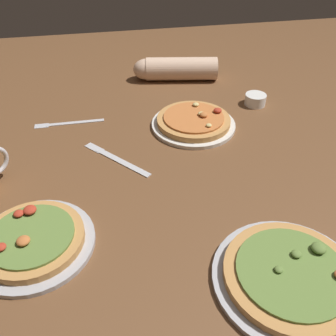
{
  "coord_description": "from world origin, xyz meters",
  "views": [
    {
      "loc": [
        -0.14,
        -0.75,
        0.62
      ],
      "look_at": [
        0.0,
        0.0,
        0.02
      ],
      "focal_mm": 39.44,
      "sensor_mm": 36.0,
      "label": 1
    }
  ],
  "objects_px": {
    "pizza_plate_near": "(291,276)",
    "ramekin_butter": "(255,100)",
    "pizza_plate_far": "(194,122)",
    "fork_left": "(68,123)",
    "diner_arm": "(173,69)",
    "knife_right": "(116,159)",
    "pizza_plate_side": "(33,240)"
  },
  "relations": [
    {
      "from": "pizza_plate_far",
      "to": "pizza_plate_side",
      "type": "distance_m",
      "value": 0.61
    },
    {
      "from": "pizza_plate_near",
      "to": "pizza_plate_side",
      "type": "xyz_separation_m",
      "value": [
        -0.5,
        0.19,
        -0.0
      ]
    },
    {
      "from": "pizza_plate_far",
      "to": "knife_right",
      "type": "height_order",
      "value": "pizza_plate_far"
    },
    {
      "from": "pizza_plate_far",
      "to": "diner_arm",
      "type": "distance_m",
      "value": 0.36
    },
    {
      "from": "fork_left",
      "to": "diner_arm",
      "type": "relative_size",
      "value": 0.67
    },
    {
      "from": "ramekin_butter",
      "to": "pizza_plate_near",
      "type": "bearing_deg",
      "value": -106.12
    },
    {
      "from": "ramekin_butter",
      "to": "knife_right",
      "type": "relative_size",
      "value": 0.37
    },
    {
      "from": "pizza_plate_near",
      "to": "pizza_plate_side",
      "type": "height_order",
      "value": "same"
    },
    {
      "from": "knife_right",
      "to": "pizza_plate_side",
      "type": "bearing_deg",
      "value": -125.57
    },
    {
      "from": "pizza_plate_side",
      "to": "diner_arm",
      "type": "xyz_separation_m",
      "value": [
        0.46,
        0.76,
        0.03
      ]
    },
    {
      "from": "pizza_plate_side",
      "to": "fork_left",
      "type": "bearing_deg",
      "value": 83.12
    },
    {
      "from": "pizza_plate_side",
      "to": "ramekin_butter",
      "type": "bearing_deg",
      "value": 35.95
    },
    {
      "from": "pizza_plate_far",
      "to": "pizza_plate_side",
      "type": "relative_size",
      "value": 1.02
    },
    {
      "from": "pizza_plate_far",
      "to": "ramekin_butter",
      "type": "height_order",
      "value": "pizza_plate_far"
    },
    {
      "from": "ramekin_butter",
      "to": "fork_left",
      "type": "distance_m",
      "value": 0.64
    },
    {
      "from": "pizza_plate_far",
      "to": "fork_left",
      "type": "height_order",
      "value": "pizza_plate_far"
    },
    {
      "from": "pizza_plate_near",
      "to": "knife_right",
      "type": "xyz_separation_m",
      "value": [
        -0.3,
        0.46,
        -0.01
      ]
    },
    {
      "from": "pizza_plate_near",
      "to": "pizza_plate_far",
      "type": "height_order",
      "value": "pizza_plate_near"
    },
    {
      "from": "pizza_plate_far",
      "to": "fork_left",
      "type": "relative_size",
      "value": 1.21
    },
    {
      "from": "pizza_plate_far",
      "to": "diner_arm",
      "type": "height_order",
      "value": "diner_arm"
    },
    {
      "from": "fork_left",
      "to": "ramekin_butter",
      "type": "bearing_deg",
      "value": 0.81
    },
    {
      "from": "pizza_plate_far",
      "to": "diner_arm",
      "type": "relative_size",
      "value": 0.81
    },
    {
      "from": "pizza_plate_near",
      "to": "pizza_plate_far",
      "type": "bearing_deg",
      "value": 94.26
    },
    {
      "from": "fork_left",
      "to": "pizza_plate_side",
      "type": "bearing_deg",
      "value": -96.88
    },
    {
      "from": "pizza_plate_near",
      "to": "fork_left",
      "type": "bearing_deg",
      "value": 122.59
    },
    {
      "from": "fork_left",
      "to": "pizza_plate_far",
      "type": "bearing_deg",
      "value": -12.99
    },
    {
      "from": "pizza_plate_far",
      "to": "pizza_plate_side",
      "type": "xyz_separation_m",
      "value": [
        -0.45,
        -0.41,
        -0.0
      ]
    },
    {
      "from": "pizza_plate_near",
      "to": "ramekin_butter",
      "type": "distance_m",
      "value": 0.72
    },
    {
      "from": "fork_left",
      "to": "diner_arm",
      "type": "xyz_separation_m",
      "value": [
        0.4,
        0.26,
        0.04
      ]
    },
    {
      "from": "pizza_plate_near",
      "to": "ramekin_butter",
      "type": "height_order",
      "value": "pizza_plate_near"
    },
    {
      "from": "pizza_plate_side",
      "to": "ramekin_butter",
      "type": "distance_m",
      "value": 0.86
    },
    {
      "from": "pizza_plate_side",
      "to": "pizza_plate_far",
      "type": "bearing_deg",
      "value": 41.87
    }
  ]
}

